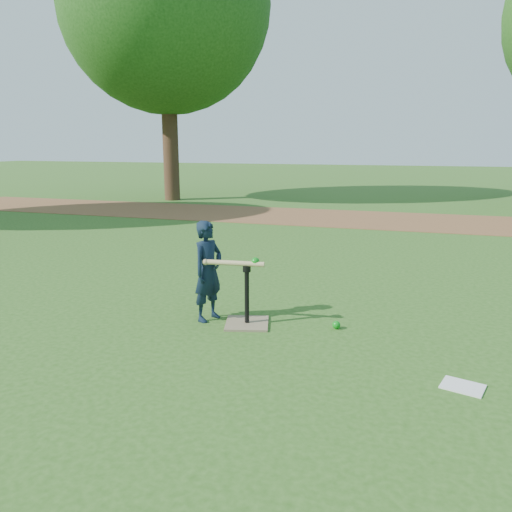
% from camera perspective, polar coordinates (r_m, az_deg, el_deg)
% --- Properties ---
extents(ground, '(80.00, 80.00, 0.00)m').
position_cam_1_polar(ground, '(5.35, -1.08, -6.92)').
color(ground, '#285116').
rests_on(ground, ground).
extents(dirt_strip, '(24.00, 3.00, 0.01)m').
position_cam_1_polar(dirt_strip, '(12.50, 10.16, 4.27)').
color(dirt_strip, brown).
rests_on(dirt_strip, ground).
extents(child, '(0.36, 0.44, 1.04)m').
position_cam_1_polar(child, '(5.14, -5.50, -1.72)').
color(child, black).
rests_on(child, ground).
extents(wiffle_ball_ground, '(0.08, 0.08, 0.08)m').
position_cam_1_polar(wiffle_ball_ground, '(5.06, 9.17, -7.78)').
color(wiffle_ball_ground, '#0C8415').
rests_on(wiffle_ball_ground, ground).
extents(clipboard, '(0.35, 0.30, 0.01)m').
position_cam_1_polar(clipboard, '(4.19, 22.55, -13.61)').
color(clipboard, white).
rests_on(clipboard, ground).
extents(batting_tee, '(0.53, 0.53, 0.61)m').
position_cam_1_polar(batting_tee, '(5.09, -1.04, -6.66)').
color(batting_tee, '#7D6D4F').
rests_on(batting_tee, ground).
extents(swing_action, '(0.63, 0.15, 0.10)m').
position_cam_1_polar(swing_action, '(4.96, -2.32, -0.77)').
color(swing_action, tan).
rests_on(swing_action, ground).
extents(tree_left, '(6.40, 6.40, 9.08)m').
position_cam_1_polar(tree_left, '(17.11, -10.31, 26.27)').
color(tree_left, '#382316').
rests_on(tree_left, ground).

